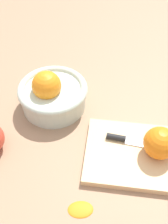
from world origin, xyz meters
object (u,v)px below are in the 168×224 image
(cutting_board, at_px, (138,155))
(orange_on_board, at_px, (160,143))
(knife, at_px, (130,141))
(bowl, at_px, (52,94))

(cutting_board, xyz_separation_m, orange_on_board, (0.04, 0.01, 0.04))
(cutting_board, height_order, orange_on_board, orange_on_board)
(orange_on_board, xyz_separation_m, knife, (-0.06, 0.01, -0.03))
(bowl, xyz_separation_m, orange_on_board, (0.29, -0.07, 0.01))
(cutting_board, height_order, knife, knife)
(orange_on_board, distance_m, knife, 0.07)
(cutting_board, bearing_deg, knife, 137.56)
(bowl, bearing_deg, knife, -16.02)
(knife, bearing_deg, orange_on_board, -7.85)
(bowl, height_order, knife, bowl)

